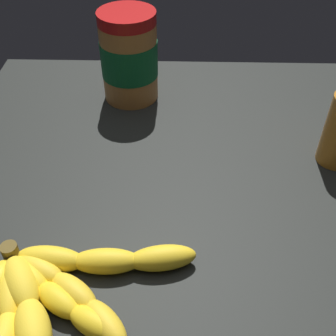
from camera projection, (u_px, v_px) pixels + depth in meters
ground_plane at (178, 187)px, 63.95cm from camera, size 71.00×73.25×4.84cm
banana_bunch at (44, 309)px, 44.61cm from camera, size 24.18×28.28×3.68cm
peanut_butter_jar at (131, 57)px, 73.37cm from camera, size 10.10×10.10×16.03cm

